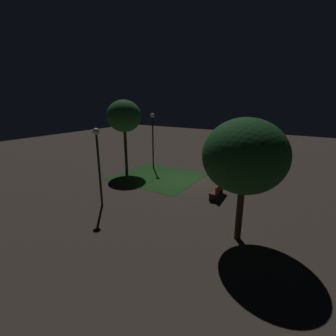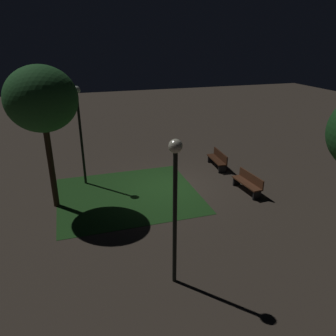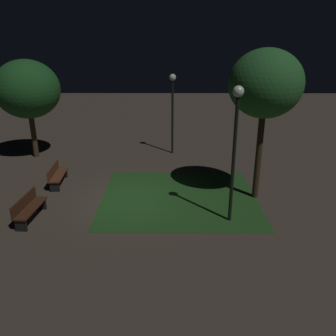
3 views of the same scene
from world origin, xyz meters
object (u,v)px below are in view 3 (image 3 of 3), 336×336
(tree_near_wall, at_px, (265,85))
(tree_back_left, at_px, (27,90))
(bench_corner, at_px, (57,174))
(lamp_post_plaza_west, at_px, (235,133))
(bench_lawn_edge, at_px, (28,207))
(lamp_post_near_wall, at_px, (173,100))

(tree_near_wall, bearing_deg, tree_back_left, -115.49)
(bench_corner, relative_size, lamp_post_plaza_west, 0.39)
(bench_lawn_edge, height_order, tree_near_wall, tree_near_wall)
(lamp_post_plaza_west, bearing_deg, tree_back_left, -126.92)
(bench_corner, distance_m, tree_back_left, 5.53)
(tree_near_wall, bearing_deg, bench_lawn_edge, -77.08)
(bench_corner, height_order, tree_back_left, tree_back_left)
(tree_back_left, height_order, tree_near_wall, tree_near_wall)
(lamp_post_near_wall, bearing_deg, bench_corner, -48.01)
(bench_corner, height_order, lamp_post_plaza_west, lamp_post_plaza_west)
(bench_corner, xyz_separation_m, tree_near_wall, (1.25, 8.42, 3.99))
(bench_corner, relative_size, lamp_post_near_wall, 0.42)
(bench_corner, xyz_separation_m, bench_lawn_edge, (3.18, -0.00, 0.00))
(tree_near_wall, bearing_deg, lamp_post_near_wall, -150.42)
(bench_lawn_edge, xyz_separation_m, lamp_post_near_wall, (-7.78, 5.10, 2.49))
(lamp_post_plaza_west, bearing_deg, lamp_post_near_wall, -165.81)
(lamp_post_near_wall, bearing_deg, tree_near_wall, 29.58)
(lamp_post_plaza_west, bearing_deg, bench_lawn_edge, -90.16)
(bench_corner, relative_size, bench_lawn_edge, 1.00)
(bench_lawn_edge, distance_m, lamp_post_plaza_west, 7.56)
(bench_corner, xyz_separation_m, lamp_post_near_wall, (-4.59, 5.10, 2.49))
(tree_back_left, xyz_separation_m, tree_near_wall, (5.14, 10.78, 0.85))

